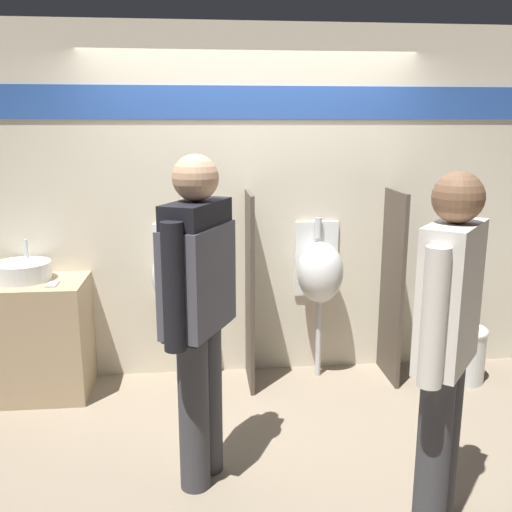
{
  "coord_description": "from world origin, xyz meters",
  "views": [
    {
      "loc": [
        -0.4,
        -3.79,
        1.97
      ],
      "look_at": [
        0.0,
        0.17,
        1.05
      ],
      "focal_mm": 40.0,
      "sensor_mm": 36.0,
      "label": 1
    }
  ],
  "objects_px": {
    "toilet": "(459,338)",
    "person_with_lanyard": "(447,341)",
    "urinal_far": "(320,272)",
    "cell_phone": "(52,284)",
    "person_in_vest": "(198,300)",
    "urinal_near_counter": "(176,276)",
    "sink_basin": "(22,271)"
  },
  "relations": [
    {
      "from": "urinal_far",
      "to": "person_in_vest",
      "type": "xyz_separation_m",
      "value": [
        -0.93,
        -1.29,
        0.21
      ]
    },
    {
      "from": "urinal_near_counter",
      "to": "person_in_vest",
      "type": "height_order",
      "value": "person_in_vest"
    },
    {
      "from": "urinal_far",
      "to": "urinal_near_counter",
      "type": "bearing_deg",
      "value": 180.0
    },
    {
      "from": "cell_phone",
      "to": "sink_basin",
      "type": "bearing_deg",
      "value": 146.86
    },
    {
      "from": "toilet",
      "to": "sink_basin",
      "type": "bearing_deg",
      "value": 178.79
    },
    {
      "from": "toilet",
      "to": "person_with_lanyard",
      "type": "bearing_deg",
      "value": -118.05
    },
    {
      "from": "sink_basin",
      "to": "cell_phone",
      "type": "height_order",
      "value": "sink_basin"
    },
    {
      "from": "urinal_far",
      "to": "sink_basin",
      "type": "bearing_deg",
      "value": -178.46
    },
    {
      "from": "sink_basin",
      "to": "person_with_lanyard",
      "type": "bearing_deg",
      "value": -35.24
    },
    {
      "from": "cell_phone",
      "to": "toilet",
      "type": "height_order",
      "value": "cell_phone"
    },
    {
      "from": "cell_phone",
      "to": "urinal_far",
      "type": "distance_m",
      "value": 1.97
    },
    {
      "from": "cell_phone",
      "to": "person_in_vest",
      "type": "bearing_deg",
      "value": -46.14
    },
    {
      "from": "cell_phone",
      "to": "person_with_lanyard",
      "type": "height_order",
      "value": "person_with_lanyard"
    },
    {
      "from": "sink_basin",
      "to": "person_in_vest",
      "type": "height_order",
      "value": "person_in_vest"
    },
    {
      "from": "toilet",
      "to": "person_with_lanyard",
      "type": "height_order",
      "value": "person_with_lanyard"
    },
    {
      "from": "cell_phone",
      "to": "person_with_lanyard",
      "type": "relative_size",
      "value": 0.08
    },
    {
      "from": "toilet",
      "to": "person_with_lanyard",
      "type": "distance_m",
      "value": 1.98
    },
    {
      "from": "urinal_far",
      "to": "toilet",
      "type": "xyz_separation_m",
      "value": [
        1.11,
        -0.13,
        -0.54
      ]
    },
    {
      "from": "person_with_lanyard",
      "to": "person_in_vest",
      "type": "bearing_deg",
      "value": 105.69
    },
    {
      "from": "person_in_vest",
      "to": "person_with_lanyard",
      "type": "xyz_separation_m",
      "value": [
        1.16,
        -0.49,
        -0.08
      ]
    },
    {
      "from": "urinal_far",
      "to": "person_with_lanyard",
      "type": "distance_m",
      "value": 1.8
    },
    {
      "from": "sink_basin",
      "to": "urinal_far",
      "type": "bearing_deg",
      "value": 1.54
    },
    {
      "from": "urinal_far",
      "to": "person_in_vest",
      "type": "height_order",
      "value": "person_in_vest"
    },
    {
      "from": "cell_phone",
      "to": "person_in_vest",
      "type": "height_order",
      "value": "person_in_vest"
    },
    {
      "from": "sink_basin",
      "to": "person_with_lanyard",
      "type": "distance_m",
      "value": 2.98
    },
    {
      "from": "sink_basin",
      "to": "person_in_vest",
      "type": "relative_size",
      "value": 0.22
    },
    {
      "from": "urinal_near_counter",
      "to": "cell_phone",
      "type": "bearing_deg",
      "value": -165.43
    },
    {
      "from": "urinal_near_counter",
      "to": "person_with_lanyard",
      "type": "xyz_separation_m",
      "value": [
        1.34,
        -1.78,
        0.13
      ]
    },
    {
      "from": "sink_basin",
      "to": "urinal_near_counter",
      "type": "bearing_deg",
      "value": 3.1
    },
    {
      "from": "urinal_far",
      "to": "cell_phone",
      "type": "bearing_deg",
      "value": -173.55
    },
    {
      "from": "urinal_far",
      "to": "toilet",
      "type": "relative_size",
      "value": 1.45
    },
    {
      "from": "urinal_near_counter",
      "to": "toilet",
      "type": "height_order",
      "value": "urinal_near_counter"
    }
  ]
}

